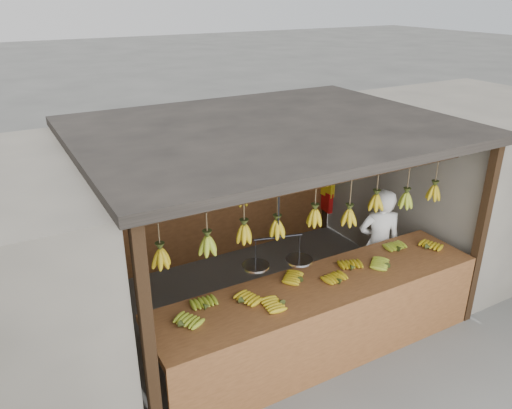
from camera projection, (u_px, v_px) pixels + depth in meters
ground at (267, 302)px, 6.59m from camera, size 80.00×80.00×0.00m
stall at (255, 153)px, 6.07m from camera, size 4.30×3.30×2.40m
neighbor_right at (468, 175)px, 7.74m from camera, size 3.00×3.00×2.30m
counter at (328, 304)px, 5.32m from camera, size 3.82×0.87×0.96m
hanging_bananas at (268, 189)px, 5.94m from camera, size 3.64×2.24×0.40m
balance_scale at (278, 260)px, 5.06m from camera, size 0.72×0.39×0.77m
vendor at (379, 244)px, 6.46m from camera, size 0.66×0.56×1.53m
bag_bundles at (328, 176)px, 8.14m from camera, size 0.08×0.26×1.29m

